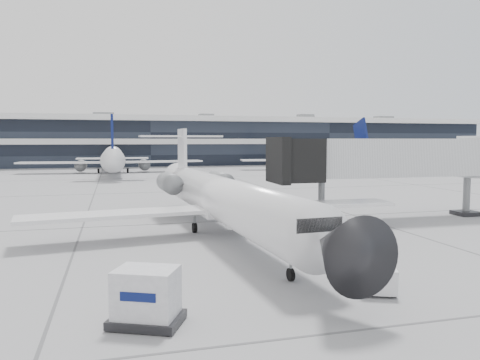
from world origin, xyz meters
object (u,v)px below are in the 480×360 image
object	(u,v)px
jet_bridge	(408,158)
baggage_tug	(375,273)
regional_jet	(222,197)
cargo_uld	(147,297)
ramp_worker	(335,248)

from	to	relation	value
jet_bridge	baggage_tug	world-z (taller)	jet_bridge
regional_jet	cargo_uld	size ratio (longest dim) A/B	11.08
ramp_worker	cargo_uld	bearing A→B (deg)	-12.49
ramp_worker	baggage_tug	bearing A→B (deg)	52.81
jet_bridge	ramp_worker	bearing A→B (deg)	-135.11
cargo_uld	jet_bridge	bearing A→B (deg)	62.48
baggage_tug	cargo_uld	xyz separation A→B (m)	(-8.92, -1.31, 0.25)
ramp_worker	cargo_uld	world-z (taller)	ramp_worker
regional_jet	baggage_tug	world-z (taller)	regional_jet
jet_bridge	baggage_tug	xyz separation A→B (m)	(-11.34, -14.31, -3.84)
jet_bridge	baggage_tug	size ratio (longest dim) A/B	7.38
baggage_tug	regional_jet	bearing A→B (deg)	129.30
jet_bridge	regional_jet	bearing A→B (deg)	-170.01
jet_bridge	cargo_uld	bearing A→B (deg)	-141.53
baggage_tug	cargo_uld	bearing A→B (deg)	-148.49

